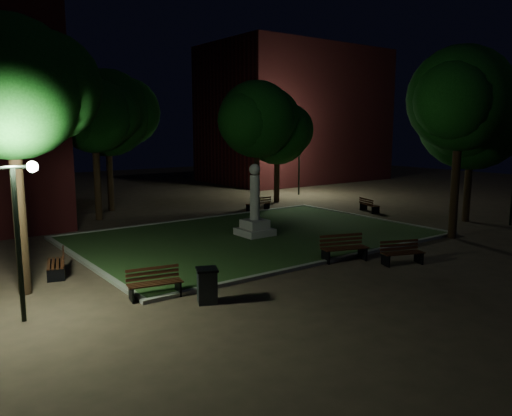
{
  "coord_description": "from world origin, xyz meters",
  "views": [
    {
      "loc": [
        -13.06,
        -15.59,
        4.83
      ],
      "look_at": [
        -0.68,
        1.0,
        1.5
      ],
      "focal_mm": 35.0,
      "sensor_mm": 36.0,
      "label": 1
    }
  ],
  "objects": [
    {
      "name": "bench_left_side",
      "position": [
        -8.78,
        1.09,
        0.4
      ],
      "size": [
        0.93,
        1.63,
        0.85
      ],
      "rotation": [
        0.0,
        0.0,
        -1.84
      ],
      "color": "black",
      "rests_on": "ground"
    },
    {
      "name": "ground",
      "position": [
        0.0,
        0.0,
        0.0
      ],
      "size": [
        80.0,
        80.0,
        0.0
      ],
      "primitive_type": "plane",
      "color": "#453327"
    },
    {
      "name": "lamppost_ne",
      "position": [
        11.13,
        11.58,
        2.92
      ],
      "size": [
        1.18,
        0.28,
        4.13
      ],
      "color": "black",
      "rests_on": "ground"
    },
    {
      "name": "lawn",
      "position": [
        0.0,
        2.0,
        0.04
      ],
      "size": [
        15.0,
        10.0,
        0.08
      ],
      "primitive_type": "cube",
      "color": "#263F1A",
      "rests_on": "ground"
    },
    {
      "name": "tree_ne",
      "position": [
        7.58,
        9.65,
        4.6
      ],
      "size": [
        5.24,
        4.28,
        6.75
      ],
      "color": "black",
      "rests_on": "ground"
    },
    {
      "name": "lawn_kerb",
      "position": [
        0.0,
        2.0,
        0.06
      ],
      "size": [
        15.4,
        10.4,
        0.12
      ],
      "color": "slate",
      "rests_on": "ground"
    },
    {
      "name": "monument",
      "position": [
        0.0,
        2.0,
        0.96
      ],
      "size": [
        1.4,
        1.4,
        3.2
      ],
      "color": "gray",
      "rests_on": "lawn"
    },
    {
      "name": "bench_right_side",
      "position": [
        9.35,
        3.45,
        0.37
      ],
      "size": [
        0.89,
        1.52,
        0.79
      ],
      "rotation": [
        0.0,
        0.0,
        1.28
      ],
      "color": "black",
      "rests_on": "ground"
    },
    {
      "name": "bench_far_side",
      "position": [
        4.4,
        7.53,
        0.39
      ],
      "size": [
        1.52,
        0.57,
        0.83
      ],
      "rotation": [
        0.0,
        0.0,
        3.17
      ],
      "color": "black",
      "rests_on": "ground"
    },
    {
      "name": "bench_west_near",
      "position": [
        -7.13,
        -2.76,
        0.4
      ],
      "size": [
        1.63,
        0.83,
        0.85
      ],
      "rotation": [
        0.0,
        0.0,
        -0.2
      ],
      "color": "black",
      "rests_on": "ground"
    },
    {
      "name": "tree_north_wl",
      "position": [
        -4.05,
        10.33,
        5.45
      ],
      "size": [
        4.71,
        3.84,
        7.38
      ],
      "color": "black",
      "rests_on": "ground"
    },
    {
      "name": "tree_north_er",
      "position": [
        5.42,
        8.95,
        5.35
      ],
      "size": [
        5.73,
        4.68,
        7.69
      ],
      "color": "black",
      "rests_on": "ground"
    },
    {
      "name": "bench_near_left",
      "position": [
        0.21,
        -3.21,
        0.45
      ],
      "size": [
        1.83,
        1.12,
        0.95
      ],
      "rotation": [
        0.0,
        0.0,
        -0.32
      ],
      "color": "black",
      "rests_on": "ground"
    },
    {
      "name": "tree_se",
      "position": [
        7.0,
        -3.43,
        6.06
      ],
      "size": [
        5.51,
        4.5,
        8.32
      ],
      "color": "black",
      "rests_on": "ground"
    },
    {
      "name": "tree_far_north",
      "position": [
        -2.41,
        12.82,
        5.68
      ],
      "size": [
        6.11,
        4.98,
        8.17
      ],
      "color": "black",
      "rests_on": "ground"
    },
    {
      "name": "lamppost_sw",
      "position": [
        -10.58,
        -2.45,
        2.86
      ],
      "size": [
        1.18,
        0.28,
        4.03
      ],
      "color": "black",
      "rests_on": "ground"
    },
    {
      "name": "bench_near_right",
      "position": [
        1.51,
        -4.8,
        0.4
      ],
      "size": [
        1.62,
        1.05,
        0.84
      ],
      "rotation": [
        0.0,
        0.0,
        -0.37
      ],
      "color": "black",
      "rests_on": "ground"
    },
    {
      "name": "tree_nw",
      "position": [
        -8.33,
        10.18,
        6.94
      ],
      "size": [
        6.83,
        5.57,
        9.73
      ],
      "color": "black",
      "rests_on": "ground"
    },
    {
      "name": "trash_bin",
      "position": [
        -6.17,
        -4.08,
        0.51
      ],
      "size": [
        0.77,
        0.77,
        1.0
      ],
      "color": "black",
      "rests_on": "ground"
    },
    {
      "name": "building_far",
      "position": [
        18.0,
        20.0,
        6.0
      ],
      "size": [
        16.0,
        10.0,
        12.0
      ],
      "primitive_type": "cube",
      "color": "#4C1315",
      "rests_on": "ground"
    },
    {
      "name": "tree_east",
      "position": [
        11.25,
        -1.57,
        5.43
      ],
      "size": [
        6.72,
        5.48,
        8.18
      ],
      "color": "black",
      "rests_on": "ground"
    },
    {
      "name": "tree_west",
      "position": [
        -9.97,
        -0.19,
        5.92
      ],
      "size": [
        4.91,
        4.01,
        7.94
      ],
      "color": "black",
      "rests_on": "ground"
    }
  ]
}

